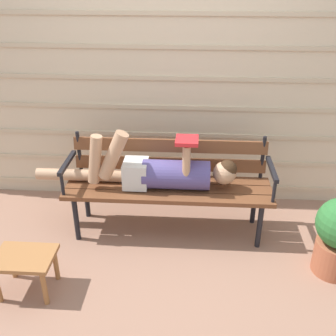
# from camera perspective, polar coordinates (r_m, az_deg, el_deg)

# --- Properties ---
(ground_plane) EXTENTS (12.00, 12.00, 0.00)m
(ground_plane) POSITION_cam_1_polar(r_m,az_deg,el_deg) (3.53, -0.07, -9.48)
(ground_plane) COLOR #936B56
(house_siding) EXTENTS (4.99, 0.08, 2.42)m
(house_siding) POSITION_cam_1_polar(r_m,az_deg,el_deg) (3.62, 0.67, 12.89)
(house_siding) COLOR beige
(house_siding) RESTS_ON ground
(park_bench) EXTENTS (1.73, 0.47, 0.83)m
(park_bench) POSITION_cam_1_polar(r_m,az_deg,el_deg) (3.38, 0.08, -1.60)
(park_bench) COLOR brown
(park_bench) RESTS_ON ground
(reclining_person) EXTENTS (1.70, 0.25, 0.53)m
(reclining_person) POSITION_cam_1_polar(r_m,az_deg,el_deg) (3.27, -1.19, -0.42)
(reclining_person) COLOR #514784
(footstool) EXTENTS (0.42, 0.31, 0.31)m
(footstool) POSITION_cam_1_polar(r_m,az_deg,el_deg) (3.03, -19.82, -12.61)
(footstool) COLOR #9E6638
(footstool) RESTS_ON ground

